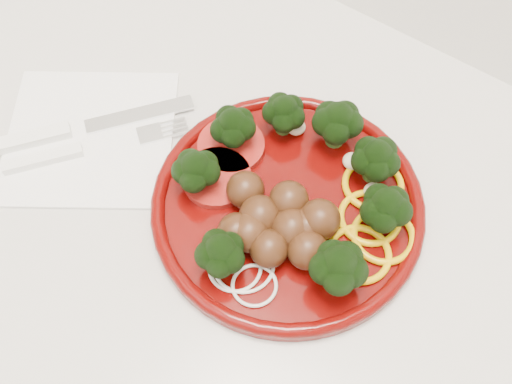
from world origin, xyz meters
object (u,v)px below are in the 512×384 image
Objects in this scene: plate at (289,200)px; knife at (64,131)px; napkin at (90,136)px; fork at (65,153)px.

knife is at bearing -165.74° from plate.
knife is (-0.02, -0.01, 0.01)m from napkin.
fork is at bearing -93.77° from napkin.
knife reaches higher than fork.
napkin is at bearing -167.58° from plate.
plate reaches higher than napkin.
fork reaches higher than napkin.
knife is at bearing -149.74° from napkin.
knife is (-0.24, -0.06, -0.01)m from plate.
napkin is 0.03m from fork.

